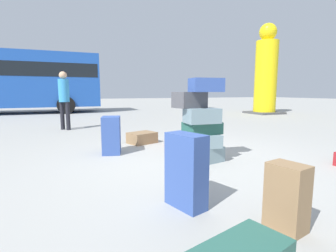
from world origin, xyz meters
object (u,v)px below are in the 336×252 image
object	(u,v)px
suitcase_brown_behind_tower	(142,138)
yellow_dummy_statue	(266,74)
suitcase_tower	(200,127)
person_bearded_onlooker	(64,95)
suitcase_brown_foreground_near	(287,197)
suitcase_navy_left_side	(111,135)
suitcase_maroon_white_trunk	(186,140)
suitcase_navy_foreground_far	(186,171)

from	to	relation	value
suitcase_brown_behind_tower	yellow_dummy_statue	xyz separation A→B (m)	(8.08, 5.00, 1.91)
suitcase_tower	person_bearded_onlooker	distance (m)	5.00
person_bearded_onlooker	yellow_dummy_statue	bearing A→B (deg)	57.76
suitcase_brown_behind_tower	suitcase_brown_foreground_near	bearing A→B (deg)	-108.76
suitcase_navy_left_side	suitcase_maroon_white_trunk	size ratio (longest dim) A/B	1.04
suitcase_brown_behind_tower	suitcase_navy_left_side	distance (m)	1.08
suitcase_tower	suitcase_navy_foreground_far	distance (m)	1.68
suitcase_tower	suitcase_maroon_white_trunk	world-z (taller)	suitcase_tower
person_bearded_onlooker	yellow_dummy_statue	xyz separation A→B (m)	(9.65, 2.22, 1.01)
suitcase_navy_foreground_far	suitcase_navy_left_side	size ratio (longest dim) A/B	1.07
suitcase_navy_left_side	yellow_dummy_statue	bearing A→B (deg)	47.04
suitcase_navy_left_side	suitcase_brown_foreground_near	size ratio (longest dim) A/B	1.24
suitcase_brown_behind_tower	yellow_dummy_statue	distance (m)	9.69
suitcase_navy_left_side	suitcase_brown_foreground_near	bearing A→B (deg)	-59.87
suitcase_tower	person_bearded_onlooker	size ratio (longest dim) A/B	0.78
suitcase_navy_foreground_far	suitcase_navy_left_side	bearing A→B (deg)	80.11
suitcase_navy_foreground_far	suitcase_maroon_white_trunk	bearing A→B (deg)	46.86
suitcase_brown_foreground_near	person_bearded_onlooker	size ratio (longest dim) A/B	0.32
suitcase_tower	suitcase_navy_left_side	bearing A→B (deg)	139.18
suitcase_brown_foreground_near	suitcase_navy_left_side	bearing A→B (deg)	93.68
suitcase_brown_behind_tower	suitcase_tower	bearing A→B (deg)	-96.19
suitcase_brown_behind_tower	suitcase_navy_left_side	bearing A→B (deg)	-158.16
suitcase_tower	suitcase_navy_left_side	size ratio (longest dim) A/B	1.95
suitcase_navy_foreground_far	suitcase_brown_foreground_near	size ratio (longest dim) A/B	1.32
suitcase_tower	suitcase_brown_behind_tower	distance (m)	1.89
suitcase_navy_foreground_far	suitcase_navy_left_side	world-z (taller)	suitcase_navy_foreground_far
person_bearded_onlooker	yellow_dummy_statue	distance (m)	9.95
suitcase_navy_left_side	yellow_dummy_statue	size ratio (longest dim) A/B	0.15
suitcase_tower	suitcase_navy_foreground_far	xyz separation A→B (m)	(-0.92, -1.39, -0.20)
suitcase_tower	yellow_dummy_statue	distance (m)	10.31
suitcase_tower	suitcase_brown_foreground_near	xyz separation A→B (m)	(-0.34, -2.07, -0.29)
suitcase_brown_behind_tower	suitcase_maroon_white_trunk	bearing A→B (deg)	-53.10
suitcase_tower	suitcase_brown_behind_tower	size ratio (longest dim) A/B	2.36
suitcase_navy_foreground_far	yellow_dummy_statue	xyz separation A→B (m)	(8.55, 8.16, 1.67)
suitcase_brown_behind_tower	suitcase_brown_foreground_near	distance (m)	3.85
suitcase_navy_foreground_far	person_bearded_onlooker	distance (m)	6.08
suitcase_tower	suitcase_maroon_white_trunk	bearing A→B (deg)	73.69
yellow_dummy_statue	suitcase_brown_behind_tower	bearing A→B (deg)	-148.22
suitcase_navy_left_side	suitcase_maroon_white_trunk	xyz separation A→B (m)	(1.60, 0.19, -0.23)
suitcase_tower	yellow_dummy_statue	bearing A→B (deg)	41.63
suitcase_navy_foreground_far	suitcase_brown_foreground_near	bearing A→B (deg)	-66.75
suitcase_navy_left_side	suitcase_maroon_white_trunk	world-z (taller)	suitcase_navy_left_side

